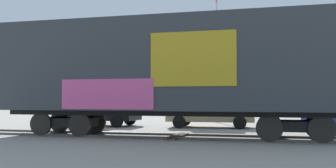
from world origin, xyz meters
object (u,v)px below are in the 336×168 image
Objects in this scene: freight_car at (173,68)px; parked_car_tan at (210,111)px; parked_car_black at (98,111)px; flagpole at (216,28)px.

freight_car is 5.66m from parked_car_tan.
parked_car_black is 6.08m from parked_car_tan.
flagpole reaches higher than freight_car.
parked_car_black is at bearing -148.00° from flagpole.
freight_car is 3.05× the size of parked_car_black.
parked_car_black is (-6.05, -3.78, -4.96)m from flagpole.
parked_car_tan is (0.03, -3.73, -4.91)m from flagpole.
freight_car is at bearing -98.13° from parked_car_tan.
parked_car_tan is at bearing -89.57° from flagpole.
flagpole is 1.98× the size of parked_car_tan.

